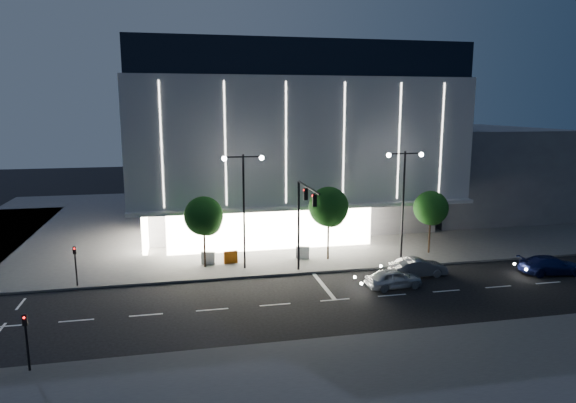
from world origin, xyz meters
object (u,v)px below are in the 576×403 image
(ped_signal_near, at_px, (26,336))
(tree_mid, at_px, (329,209))
(barrier_b, at_px, (208,258))
(street_lamp_west, at_px, (244,194))
(traffic_mast, at_px, (303,211))
(barrier_d, at_px, (303,252))
(street_lamp_east, at_px, (404,189))
(tree_left, at_px, (204,218))
(ped_signal_far, at_px, (76,262))
(tree_right, at_px, (431,210))
(car_third, at_px, (551,265))
(car_lead, at_px, (393,278))
(car_second, at_px, (418,267))
(barrier_a, at_px, (231,257))

(ped_signal_near, xyz_separation_m, tree_mid, (19.03, 14.52, 2.45))
(barrier_b, bearing_deg, tree_mid, 15.41)
(street_lamp_west, relative_size, barrier_b, 8.18)
(street_lamp_west, bearing_deg, traffic_mast, -33.65)
(tree_mid, bearing_deg, barrier_d, 165.15)
(street_lamp_east, distance_m, tree_mid, 6.27)
(ped_signal_near, height_order, tree_left, tree_left)
(street_lamp_west, height_order, ped_signal_far, street_lamp_west)
(tree_right, relative_size, car_third, 1.16)
(tree_mid, height_order, car_third, tree_mid)
(car_lead, distance_m, barrier_b, 14.61)
(ped_signal_far, bearing_deg, car_lead, -12.09)
(street_lamp_west, height_order, street_lamp_east, same)
(street_lamp_west, bearing_deg, car_second, -18.68)
(street_lamp_east, relative_size, barrier_d, 8.18)
(street_lamp_east, bearing_deg, car_third, -31.10)
(traffic_mast, xyz_separation_m, street_lamp_east, (9.00, 2.66, 0.93))
(car_lead, bearing_deg, street_lamp_west, 52.43)
(traffic_mast, xyz_separation_m, barrier_d, (1.00, 4.22, -4.38))
(tree_right, relative_size, barrier_a, 5.01)
(street_lamp_east, bearing_deg, barrier_d, 168.98)
(tree_mid, bearing_deg, car_lead, -69.74)
(street_lamp_west, xyz_separation_m, ped_signal_near, (-12.00, -13.50, -4.07))
(traffic_mast, xyz_separation_m, ped_signal_far, (-16.00, 1.16, -3.14))
(barrier_a, xyz_separation_m, barrier_b, (-1.77, 0.14, 0.00))
(tree_left, relative_size, barrier_b, 5.20)
(tree_mid, bearing_deg, street_lamp_east, -9.69)
(traffic_mast, relative_size, tree_mid, 1.15)
(street_lamp_east, distance_m, ped_signal_near, 28.70)
(tree_mid, bearing_deg, traffic_mast, -129.42)
(ped_signal_far, bearing_deg, barrier_b, 18.53)
(traffic_mast, bearing_deg, street_lamp_east, 16.48)
(barrier_a, relative_size, barrier_d, 1.00)
(street_lamp_east, distance_m, car_third, 12.35)
(tree_right, distance_m, car_third, 9.96)
(tree_left, height_order, barrier_a, tree_left)
(car_lead, bearing_deg, tree_mid, 15.12)
(car_third, bearing_deg, barrier_b, 80.05)
(ped_signal_far, relative_size, tree_right, 0.54)
(car_second, bearing_deg, barrier_d, 50.71)
(street_lamp_east, distance_m, barrier_d, 9.73)
(barrier_a, bearing_deg, ped_signal_far, -171.71)
(ped_signal_far, distance_m, barrier_d, 17.32)
(traffic_mast, distance_m, car_second, 9.63)
(ped_signal_near, distance_m, tree_mid, 24.06)
(street_lamp_west, xyz_separation_m, street_lamp_east, (13.00, 0.00, 0.00))
(street_lamp_west, distance_m, tree_left, 3.69)
(car_lead, relative_size, barrier_d, 3.64)
(tree_mid, bearing_deg, tree_right, -0.00)
(tree_mid, relative_size, barrier_b, 5.59)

